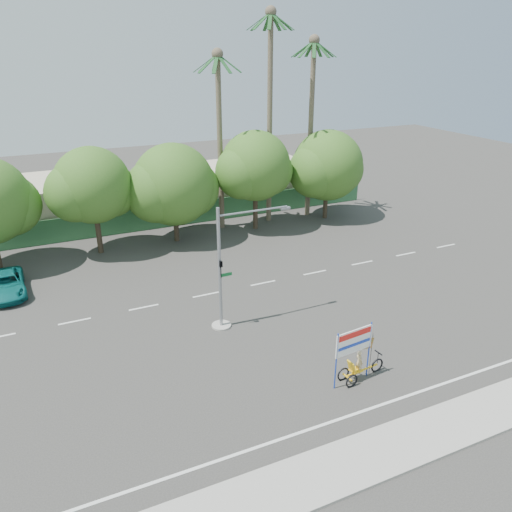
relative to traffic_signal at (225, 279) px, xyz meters
name	(u,v)px	position (x,y,z in m)	size (l,w,h in m)	color
ground	(294,352)	(2.20, -3.98, -2.92)	(120.00, 120.00, 0.00)	#33302D
sidewalk_near	(386,450)	(2.20, -11.48, -2.86)	(50.00, 2.40, 0.12)	gray
fence	(176,215)	(2.20, 17.52, -1.92)	(38.00, 0.08, 2.00)	#336B3D
building_left	(48,204)	(-7.80, 22.02, -0.92)	(12.00, 8.00, 4.00)	beige
building_right	(240,184)	(10.20, 22.02, -1.12)	(14.00, 8.00, 3.60)	beige
tree_left	(92,188)	(-4.85, 14.02, 2.14)	(6.66, 5.60, 8.07)	#473828
tree_center	(173,187)	(1.14, 14.02, 1.55)	(7.62, 6.40, 7.85)	#473828
tree_right	(255,169)	(8.15, 14.02, 2.32)	(6.90, 5.80, 8.36)	#473828
tree_far_right	(327,168)	(15.15, 14.02, 1.73)	(7.38, 6.20, 7.94)	#473828
palm_tall	(270,100)	(10.20, 15.52, 7.55)	(3.73, 3.79, 17.45)	#70604C
palm_mid	(311,111)	(14.20, 15.52, 6.48)	(3.73, 3.79, 15.45)	#70604C
palm_short	(219,123)	(5.70, 15.52, 5.94)	(3.73, 3.79, 14.45)	#70604C
traffic_signal	(225,279)	(0.00, 0.00, 0.00)	(4.72, 1.10, 7.00)	gray
trike_billboard	(357,358)	(3.74, -7.19, -1.72)	(3.03, 0.81, 2.98)	black
pickup_truck	(6,284)	(-11.29, 9.42, -2.25)	(2.21, 4.79, 1.33)	#0E6867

